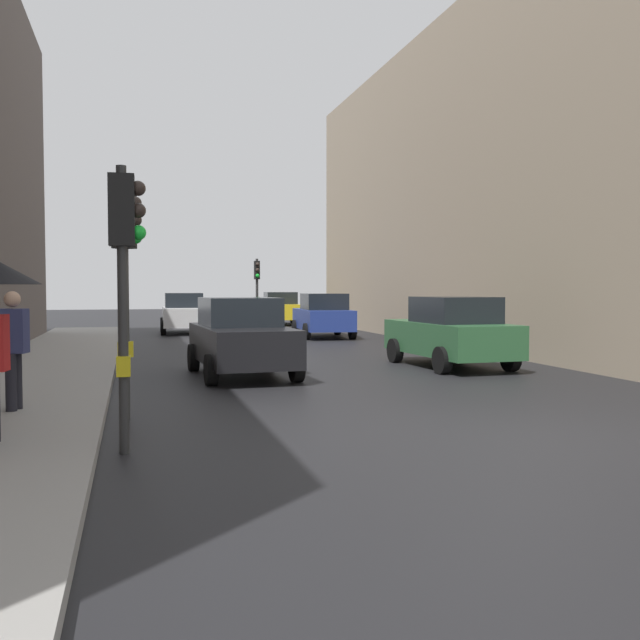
{
  "coord_description": "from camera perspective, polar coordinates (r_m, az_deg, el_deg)",
  "views": [
    {
      "loc": [
        -4.92,
        -8.62,
        1.97
      ],
      "look_at": [
        -0.23,
        9.22,
        1.15
      ],
      "focal_mm": 40.01,
      "sensor_mm": 36.0,
      "label": 1
    }
  ],
  "objects": [
    {
      "name": "sidewalk_kerb",
      "position": [
        14.87,
        -22.21,
        -4.95
      ],
      "size": [
        3.06,
        40.0,
        0.16
      ],
      "primitive_type": "cube",
      "color": "gray",
      "rests_on": "ground"
    },
    {
      "name": "car_dark_suv",
      "position": [
        16.1,
        -6.33,
        -1.36
      ],
      "size": [
        2.18,
        4.28,
        1.76
      ],
      "color": "black",
      "rests_on": "ground"
    },
    {
      "name": "car_white_compact",
      "position": [
        31.89,
        -10.84,
        0.55
      ],
      "size": [
        2.12,
        4.25,
        1.76
      ],
      "color": "silver",
      "rests_on": "ground"
    },
    {
      "name": "traffic_light_near_left",
      "position": [
        8.74,
        -15.38,
        4.96
      ],
      "size": [
        0.43,
        0.25,
        3.41
      ],
      "color": "#2D2D2D",
      "rests_on": "ground"
    },
    {
      "name": "traffic_light_near_right",
      "position": [
        11.09,
        -15.26,
        4.78
      ],
      "size": [
        0.45,
        0.35,
        3.51
      ],
      "color": "#2D2D2D",
      "rests_on": "ground"
    },
    {
      "name": "car_blue_van",
      "position": [
        28.59,
        0.25,
        0.37
      ],
      "size": [
        2.22,
        4.3,
        1.76
      ],
      "color": "navy",
      "rests_on": "ground"
    },
    {
      "name": "car_yellow_taxi",
      "position": [
        38.64,
        -3.23,
        0.93
      ],
      "size": [
        2.25,
        4.31,
        1.76
      ],
      "color": "yellow",
      "rests_on": "ground"
    },
    {
      "name": "traffic_light_far_median",
      "position": [
        32.8,
        -5.06,
        3.11
      ],
      "size": [
        0.25,
        0.43,
        3.32
      ],
      "color": "#2D2D2D",
      "rests_on": "ground"
    },
    {
      "name": "ground_plane",
      "position": [
        10.12,
        14.89,
        -8.78
      ],
      "size": [
        120.0,
        120.0,
        0.0
      ],
      "primitive_type": "plane",
      "color": "black"
    },
    {
      "name": "building_facade_right",
      "position": [
        26.3,
        24.09,
        10.38
      ],
      "size": [
        12.0,
        34.67,
        11.3
      ],
      "primitive_type": "cube",
      "color": "gray",
      "rests_on": "ground"
    },
    {
      "name": "car_green_estate",
      "position": [
        18.1,
        10.43,
        -0.95
      ],
      "size": [
        2.17,
        4.28,
        1.76
      ],
      "color": "#2D6038",
      "rests_on": "ground"
    },
    {
      "name": "pedestrian_with_grey_backpack",
      "position": [
        11.53,
        -23.55,
        -1.69
      ],
      "size": [
        0.65,
        0.41,
        1.77
      ],
      "color": "black",
      "rests_on": "sidewalk_kerb"
    }
  ]
}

